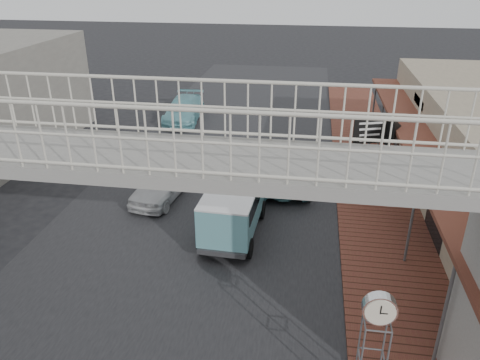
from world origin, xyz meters
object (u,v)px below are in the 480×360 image
(motorcycle_near, at_px, (344,173))
(dark_sedan, at_px, (275,166))
(angkot_curb, at_px, (281,167))
(angkot_van, at_px, (233,205))
(arrow_sign, at_px, (392,130))
(street_clock, at_px, (379,314))
(white_hatchback, at_px, (162,183))
(motorcycle_far, at_px, (343,166))
(angkot_far, at_px, (184,109))

(motorcycle_near, bearing_deg, dark_sedan, 105.39)
(angkot_curb, bearing_deg, dark_sedan, -23.02)
(dark_sedan, bearing_deg, angkot_van, -97.69)
(angkot_van, relative_size, arrow_sign, 1.11)
(angkot_curb, height_order, street_clock, street_clock)
(angkot_curb, xyz_separation_m, motorcycle_near, (2.58, 0.06, -0.11))
(white_hatchback, bearing_deg, street_clock, -43.10)
(motorcycle_near, height_order, arrow_sign, arrow_sign)
(white_hatchback, relative_size, street_clock, 1.35)
(white_hatchback, relative_size, motorcycle_far, 2.28)
(white_hatchback, xyz_separation_m, angkot_far, (-1.70, 9.58, 0.04))
(dark_sedan, relative_size, motorcycle_near, 2.42)
(white_hatchback, relative_size, motorcycle_near, 2.13)
(white_hatchback, distance_m, angkot_curb, 4.89)
(motorcycle_far, distance_m, arrow_sign, 3.14)
(angkot_far, bearing_deg, motorcycle_near, -43.82)
(angkot_curb, height_order, arrow_sign, arrow_sign)
(angkot_van, bearing_deg, motorcycle_far, 56.16)
(arrow_sign, bearing_deg, angkot_curb, 148.82)
(angkot_far, relative_size, motorcycle_far, 2.86)
(motorcycle_far, bearing_deg, white_hatchback, 141.22)
(angkot_van, relative_size, motorcycle_near, 2.19)
(white_hatchback, xyz_separation_m, motorcycle_near, (6.98, 2.17, -0.07))
(motorcycle_far, bearing_deg, angkot_curb, 134.68)
(angkot_far, height_order, arrow_sign, arrow_sign)
(dark_sedan, height_order, angkot_van, angkot_van)
(white_hatchback, height_order, angkot_far, angkot_far)
(arrow_sign, bearing_deg, angkot_far, 122.27)
(angkot_far, relative_size, motorcycle_near, 2.68)
(dark_sedan, relative_size, arrow_sign, 1.23)
(dark_sedan, height_order, angkot_far, dark_sedan)
(angkot_van, xyz_separation_m, motorcycle_far, (3.80, 5.17, -0.55))
(white_hatchback, bearing_deg, motorcycle_far, 29.15)
(white_hatchback, height_order, motorcycle_far, white_hatchback)
(angkot_far, bearing_deg, dark_sedan, -54.91)
(white_hatchback, relative_size, angkot_van, 0.97)
(motorcycle_near, xyz_separation_m, motorcycle_far, (0.00, 0.66, 0.03))
(street_clock, bearing_deg, angkot_curb, 103.23)
(angkot_van, height_order, motorcycle_far, angkot_van)
(motorcycle_far, bearing_deg, angkot_far, 81.28)
(motorcycle_far, xyz_separation_m, arrow_sign, (1.47, -1.66, 2.22))
(motorcycle_far, bearing_deg, street_clock, -150.86)
(angkot_far, xyz_separation_m, motorcycle_near, (8.68, -7.41, -0.11))
(white_hatchback, height_order, motorcycle_near, white_hatchback)
(angkot_far, distance_m, arrow_sign, 13.35)
(angkot_van, bearing_deg, angkot_curb, 77.09)
(motorcycle_far, bearing_deg, motorcycle_near, -150.86)
(angkot_van, bearing_deg, angkot_far, 114.74)
(motorcycle_far, xyz_separation_m, street_clock, (0.00, -11.20, 1.74))
(dark_sedan, xyz_separation_m, angkot_van, (-1.00, -4.52, 0.45))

